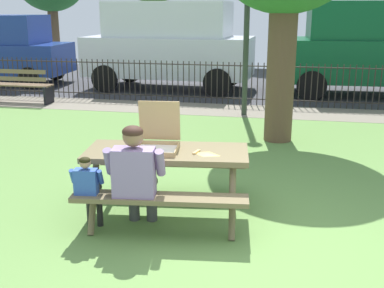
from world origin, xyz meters
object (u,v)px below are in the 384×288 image
Objects in this scene: pizza_box_open at (158,138)px; lamp_post_walkway at (247,3)px; picnic_table_foreground at (167,165)px; park_bench_left at (19,86)px; parked_car_right at (373,47)px; parked_car_center at (169,44)px; adult_at_table at (136,174)px; child_at_table at (88,186)px; pizza_slice_on_table at (204,153)px.

pizza_box_open is 0.14× the size of lamp_post_walkway.
picnic_table_foreground is 1.23× the size of park_bench_left.
parked_car_right is at bearing 17.68° from park_bench_left.
adult_at_table is at bearing -78.16° from parked_car_center.
picnic_table_foreground is at bearing 41.90° from child_at_table.
picnic_table_foreground is at bearing 172.37° from pizza_slice_on_table.
pizza_box_open is 8.74m from parked_car_center.
lamp_post_walkway is at bearing 84.70° from adult_at_table.
adult_at_table is at bearing -98.22° from pizza_box_open.
parked_car_center is (-2.09, 8.54, 0.71)m from picnic_table_foreground.
parked_car_center is (-1.41, 9.15, 0.79)m from child_at_table.
parked_car_right is at bearing 44.82° from lamp_post_walkway.
child_at_table reaches higher than picnic_table_foreground.
child_at_table is at bearing -114.26° from parked_car_right.
pizza_slice_on_table is at bearing 36.68° from adult_at_table.
picnic_table_foreground is at bearing -17.39° from pizza_box_open.
parked_car_right reaches higher than pizza_slice_on_table.
park_bench_left is (-5.05, 6.30, -0.24)m from adult_at_table.
pizza_box_open is at bearing 48.58° from child_at_table.
parked_car_right reaches higher than adult_at_table.
lamp_post_walkway reaches higher than parked_car_right.
lamp_post_walkway is at bearing -2.96° from park_bench_left.
pizza_slice_on_table is 0.07× the size of lamp_post_walkway.
pizza_slice_on_table is 0.06× the size of parked_car_right.
picnic_table_foreground is at bearing -76.23° from parked_car_center.
child_at_table is (-0.49, -0.09, -0.14)m from adult_at_table.
adult_at_table reaches higher than park_bench_left.
lamp_post_walkway is (-0.07, 5.54, 1.62)m from pizza_slice_on_table.
adult_at_table is 0.74× the size of park_bench_left.
parked_car_right is at bearing 68.16° from adult_at_table.
adult_at_table is 0.25× the size of parked_car_center.
park_bench_left is 0.41× the size of lamp_post_walkway.
child_at_table is at bearing -170.12° from adult_at_table.
lamp_post_walkway is at bearing -135.18° from parked_car_right.
lamp_post_walkway reaches higher than parked_car_center.
pizza_box_open is 2.04× the size of pizza_slice_on_table.
child_at_table is 0.54× the size of park_bench_left.
parked_car_center is (-1.90, 9.07, 0.65)m from adult_at_table.
park_bench_left is (-5.13, 5.74, -0.48)m from pizza_box_open.
parked_car_center is at bearing 103.12° from pizza_box_open.
pizza_box_open is 0.66× the size of child_at_table.
pizza_box_open is (-0.11, 0.03, 0.30)m from picnic_table_foreground.
parked_car_right reaches higher than picnic_table_foreground.
picnic_table_foreground is 0.50× the size of lamp_post_walkway.
picnic_table_foreground is 1.65× the size of adult_at_table.
pizza_box_open is at bearing 162.61° from picnic_table_foreground.
picnic_table_foreground is 0.92m from child_at_table.
adult_at_table is (-0.19, -0.53, 0.06)m from picnic_table_foreground.
lamp_post_walkway is (1.05, 6.09, 1.88)m from child_at_table.
child_at_table is 6.46m from lamp_post_walkway.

